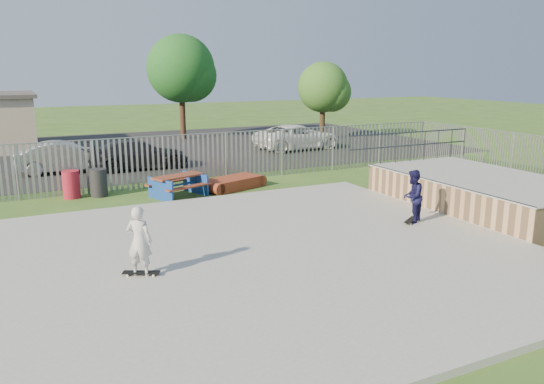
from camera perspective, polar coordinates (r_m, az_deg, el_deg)
name	(u,v)px	position (r m, az deg, el deg)	size (l,w,h in m)	color
ground	(224,264)	(12.75, -5.21, -7.68)	(120.00, 120.00, 0.00)	#3A5C1F
concrete_slab	(224,261)	(12.72, -5.22, -7.36)	(15.00, 12.00, 0.15)	gray
quarter_pipe	(481,192)	(18.77, 21.60, 0.00)	(5.50, 7.05, 2.19)	tan
fence	(200,183)	(16.95, -7.72, 1.01)	(26.04, 16.02, 2.00)	gray
picnic_table	(178,186)	(19.43, -10.04, 0.67)	(2.28, 2.08, 0.79)	brown
funbox	(233,183)	(20.50, -4.19, 0.96)	(2.42, 1.76, 0.44)	maroon
trash_bin_red	(71,184)	(20.22, -20.79, 0.76)	(0.59, 0.59, 0.99)	maroon
trash_bin_grey	(99,183)	(20.16, -18.14, 0.96)	(0.60, 0.60, 1.01)	black
parking_lot	(99,153)	(30.78, -18.11, 4.02)	(40.00, 18.00, 0.02)	black
car_silver	(65,157)	(25.28, -21.41, 3.53)	(1.46, 4.19, 1.38)	#A9A9AE
car_dark	(138,154)	(25.20, -14.17, 3.93)	(1.85, 4.55, 1.32)	black
car_white	(298,137)	(30.50, 2.78, 5.93)	(2.34, 5.08, 1.41)	white
tree_mid	(181,69)	(35.54, -9.78, 12.93)	(4.37, 4.37, 6.74)	#442C1B
tree_right	(323,87)	(35.00, 5.50, 11.14)	(3.25, 3.25, 5.01)	#3F2E19
skateboard_a	(411,221)	(16.02, 14.72, -3.00)	(0.78, 0.60, 0.08)	black
skateboard_b	(141,273)	(11.95, -13.89, -8.50)	(0.80, 0.54, 0.08)	black
skater_navy	(412,196)	(15.84, 14.87, -0.44)	(0.75, 0.59, 1.55)	#131239
skater_white	(139,241)	(11.70, -14.08, -5.15)	(0.56, 0.37, 1.55)	silver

